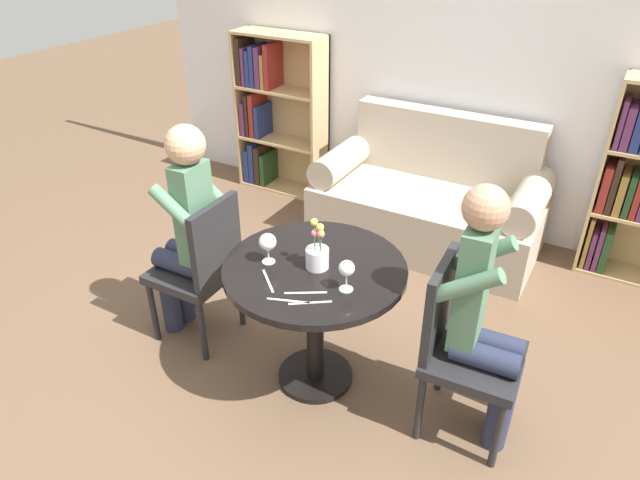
{
  "coord_description": "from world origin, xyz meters",
  "views": [
    {
      "loc": [
        1.14,
        -1.96,
        2.23
      ],
      "look_at": [
        0.0,
        0.05,
        0.84
      ],
      "focal_mm": 32.0,
      "sensor_mm": 36.0,
      "label": 1
    }
  ],
  "objects_px": {
    "chair_left": "(202,265)",
    "wine_glass_left": "(268,243)",
    "chair_right": "(460,343)",
    "couch": "(429,203)",
    "bookshelf_left": "(273,112)",
    "person_left": "(186,231)",
    "wine_glass_right": "(347,269)",
    "person_right": "(485,317)",
    "flower_vase": "(317,254)"
  },
  "relations": [
    {
      "from": "chair_right",
      "to": "person_left",
      "type": "distance_m",
      "value": 1.54
    },
    {
      "from": "couch",
      "to": "wine_glass_left",
      "type": "relative_size",
      "value": 10.35
    },
    {
      "from": "wine_glass_left",
      "to": "person_right",
      "type": "bearing_deg",
      "value": 9.02
    },
    {
      "from": "chair_left",
      "to": "flower_vase",
      "type": "xyz_separation_m",
      "value": [
        0.73,
        -0.0,
        0.3
      ]
    },
    {
      "from": "chair_right",
      "to": "person_left",
      "type": "xyz_separation_m",
      "value": [
        -1.52,
        -0.08,
        0.2
      ]
    },
    {
      "from": "chair_left",
      "to": "person_left",
      "type": "xyz_separation_m",
      "value": [
        -0.09,
        -0.0,
        0.2
      ]
    },
    {
      "from": "wine_glass_left",
      "to": "flower_vase",
      "type": "distance_m",
      "value": 0.24
    },
    {
      "from": "chair_left",
      "to": "chair_right",
      "type": "xyz_separation_m",
      "value": [
        1.44,
        0.08,
        0.0
      ]
    },
    {
      "from": "couch",
      "to": "wine_glass_right",
      "type": "distance_m",
      "value": 1.86
    },
    {
      "from": "chair_left",
      "to": "person_left",
      "type": "relative_size",
      "value": 0.69
    },
    {
      "from": "bookshelf_left",
      "to": "person_right",
      "type": "xyz_separation_m",
      "value": [
        2.34,
        -1.86,
        -0.0
      ]
    },
    {
      "from": "couch",
      "to": "wine_glass_left",
      "type": "height_order",
      "value": "couch"
    },
    {
      "from": "couch",
      "to": "bookshelf_left",
      "type": "height_order",
      "value": "bookshelf_left"
    },
    {
      "from": "wine_glass_right",
      "to": "flower_vase",
      "type": "height_order",
      "value": "flower_vase"
    },
    {
      "from": "wine_glass_left",
      "to": "flower_vase",
      "type": "height_order",
      "value": "flower_vase"
    },
    {
      "from": "wine_glass_left",
      "to": "wine_glass_right",
      "type": "bearing_deg",
      "value": -2.36
    },
    {
      "from": "bookshelf_left",
      "to": "person_left",
      "type": "xyz_separation_m",
      "value": [
        0.73,
        -1.94,
        0.02
      ]
    },
    {
      "from": "chair_left",
      "to": "chair_right",
      "type": "bearing_deg",
      "value": 92.4
    },
    {
      "from": "chair_left",
      "to": "wine_glass_right",
      "type": "relative_size",
      "value": 5.93
    },
    {
      "from": "couch",
      "to": "bookshelf_left",
      "type": "bearing_deg",
      "value": 170.13
    },
    {
      "from": "wine_glass_right",
      "to": "flower_vase",
      "type": "bearing_deg",
      "value": 155.2
    },
    {
      "from": "chair_right",
      "to": "wine_glass_left",
      "type": "distance_m",
      "value": 1.0
    },
    {
      "from": "wine_glass_right",
      "to": "couch",
      "type": "bearing_deg",
      "value": 96.99
    },
    {
      "from": "flower_vase",
      "to": "chair_right",
      "type": "bearing_deg",
      "value": 6.3
    },
    {
      "from": "person_right",
      "to": "wine_glass_right",
      "type": "relative_size",
      "value": 8.48
    },
    {
      "from": "couch",
      "to": "flower_vase",
      "type": "bearing_deg",
      "value": -89.52
    },
    {
      "from": "couch",
      "to": "person_right",
      "type": "height_order",
      "value": "person_right"
    },
    {
      "from": "wine_glass_left",
      "to": "person_left",
      "type": "bearing_deg",
      "value": 172.78
    },
    {
      "from": "bookshelf_left",
      "to": "wine_glass_right",
      "type": "xyz_separation_m",
      "value": [
        1.75,
        -2.04,
        0.16
      ]
    },
    {
      "from": "chair_right",
      "to": "person_right",
      "type": "distance_m",
      "value": 0.2
    },
    {
      "from": "person_left",
      "to": "flower_vase",
      "type": "relative_size",
      "value": 5.2
    },
    {
      "from": "chair_left",
      "to": "wine_glass_left",
      "type": "xyz_separation_m",
      "value": [
        0.5,
        -0.08,
        0.34
      ]
    },
    {
      "from": "chair_right",
      "to": "person_right",
      "type": "bearing_deg",
      "value": -87.86
    },
    {
      "from": "flower_vase",
      "to": "wine_glass_left",
      "type": "bearing_deg",
      "value": -161.53
    },
    {
      "from": "couch",
      "to": "chair_right",
      "type": "distance_m",
      "value": 1.76
    },
    {
      "from": "chair_right",
      "to": "wine_glass_right",
      "type": "relative_size",
      "value": 5.93
    },
    {
      "from": "chair_left",
      "to": "wine_glass_left",
      "type": "distance_m",
      "value": 0.61
    },
    {
      "from": "chair_right",
      "to": "couch",
      "type": "bearing_deg",
      "value": 21.02
    },
    {
      "from": "chair_left",
      "to": "person_right",
      "type": "bearing_deg",
      "value": 92.53
    },
    {
      "from": "person_left",
      "to": "wine_glass_left",
      "type": "distance_m",
      "value": 0.61
    },
    {
      "from": "chair_left",
      "to": "couch",
      "type": "bearing_deg",
      "value": 156.12
    },
    {
      "from": "chair_left",
      "to": "chair_right",
      "type": "relative_size",
      "value": 1.0
    },
    {
      "from": "bookshelf_left",
      "to": "wine_glass_right",
      "type": "height_order",
      "value": "bookshelf_left"
    },
    {
      "from": "bookshelf_left",
      "to": "person_right",
      "type": "bearing_deg",
      "value": -38.46
    },
    {
      "from": "bookshelf_left",
      "to": "flower_vase",
      "type": "bearing_deg",
      "value": -51.51
    },
    {
      "from": "couch",
      "to": "bookshelf_left",
      "type": "xyz_separation_m",
      "value": [
        -1.53,
        0.27,
        0.36
      ]
    },
    {
      "from": "bookshelf_left",
      "to": "person_right",
      "type": "height_order",
      "value": "bookshelf_left"
    },
    {
      "from": "couch",
      "to": "wine_glass_right",
      "type": "height_order",
      "value": "couch"
    },
    {
      "from": "person_left",
      "to": "couch",
      "type": "bearing_deg",
      "value": 153.71
    },
    {
      "from": "couch",
      "to": "wine_glass_left",
      "type": "distance_m",
      "value": 1.84
    }
  ]
}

